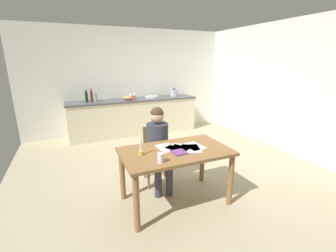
{
  "coord_description": "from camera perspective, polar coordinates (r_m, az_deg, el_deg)",
  "views": [
    {
      "loc": [
        -1.49,
        -3.32,
        1.84
      ],
      "look_at": [
        -0.12,
        -0.17,
        0.85
      ],
      "focal_mm": 24.59,
      "sensor_mm": 36.0,
      "label": 1
    }
  ],
  "objects": [
    {
      "name": "candlestick",
      "position": [
        2.78,
        -6.71,
        -5.87
      ],
      "size": [
        0.06,
        0.06,
        0.24
      ],
      "color": "gold",
      "rests_on": "dining_table"
    },
    {
      "name": "paper_envelope",
      "position": [
        3.0,
        2.96,
        -5.43
      ],
      "size": [
        0.35,
        0.36,
        0.0
      ],
      "primitive_type": "cube",
      "rotation": [
        0.0,
        0.0,
        -0.67
      ],
      "color": "white",
      "rests_on": "dining_table"
    },
    {
      "name": "sink_unit",
      "position": [
        5.97,
        -4.09,
        7.22
      ],
      "size": [
        0.36,
        0.36,
        0.24
      ],
      "color": "#B2B7BC",
      "rests_on": "kitchen_counter"
    },
    {
      "name": "paper_bill",
      "position": [
        2.99,
        5.85,
        -5.54
      ],
      "size": [
        0.28,
        0.34,
        0.0
      ],
      "primitive_type": "cube",
      "rotation": [
        0.0,
        0.0,
        -0.27
      ],
      "color": "white",
      "rests_on": "dining_table"
    },
    {
      "name": "wine_glass_near_sink",
      "position": [
        5.97,
        -8.33,
        7.93
      ],
      "size": [
        0.07,
        0.07,
        0.15
      ],
      "color": "silver",
      "rests_on": "kitchen_counter"
    },
    {
      "name": "wine_glass_by_kettle",
      "position": [
        5.95,
        -9.2,
        7.87
      ],
      "size": [
        0.07,
        0.07,
        0.15
      ],
      "color": "silver",
      "rests_on": "kitchen_counter"
    },
    {
      "name": "paper_notice",
      "position": [
        2.99,
        2.45,
        -5.47
      ],
      "size": [
        0.33,
        0.36,
        0.0
      ],
      "primitive_type": "cube",
      "rotation": [
        0.0,
        0.0,
        0.54
      ],
      "color": "white",
      "rests_on": "dining_table"
    },
    {
      "name": "person_seated",
      "position": [
        3.36,
        -2.39,
        -4.16
      ],
      "size": [
        0.38,
        0.62,
        1.19
      ],
      "color": "#333842",
      "rests_on": "ground"
    },
    {
      "name": "bottle_wine_red",
      "position": [
        5.56,
        -17.5,
        6.72
      ],
      "size": [
        0.07,
        0.07,
        0.25
      ],
      "color": "#8C999E",
      "rests_on": "kitchen_counter"
    },
    {
      "name": "paper_letter",
      "position": [
        3.0,
        -0.39,
        -5.38
      ],
      "size": [
        0.23,
        0.31,
        0.0
      ],
      "primitive_type": "cube",
      "rotation": [
        0.0,
        0.0,
        0.06
      ],
      "color": "white",
      "rests_on": "dining_table"
    },
    {
      "name": "coffee_mug",
      "position": [
        2.57,
        -1.78,
        -7.89
      ],
      "size": [
        0.11,
        0.07,
        0.11
      ],
      "color": "white",
      "rests_on": "dining_table"
    },
    {
      "name": "dining_table",
      "position": [
        2.97,
        1.87,
        -7.92
      ],
      "size": [
        1.37,
        0.8,
        0.74
      ],
      "color": "olive",
      "rests_on": "ground"
    },
    {
      "name": "stovetop_kettle",
      "position": [
        6.19,
        1.5,
        8.29
      ],
      "size": [
        0.18,
        0.18,
        0.22
      ],
      "color": "#B7BABF",
      "rests_on": "kitchen_counter"
    },
    {
      "name": "wall_back",
      "position": [
        6.12,
        -9.56,
        10.83
      ],
      "size": [
        5.2,
        0.12,
        2.6
      ],
      "primitive_type": "cube",
      "color": "silver",
      "rests_on": "ground"
    },
    {
      "name": "wall_right",
      "position": [
        5.29,
        27.58,
        8.44
      ],
      "size": [
        0.12,
        5.2,
        2.6
      ],
      "primitive_type": "cube",
      "color": "silver",
      "rests_on": "ground"
    },
    {
      "name": "mixing_bowl",
      "position": [
        5.71,
        -9.85,
        6.93
      ],
      "size": [
        0.24,
        0.24,
        0.11
      ],
      "primitive_type": "ellipsoid",
      "color": "tan",
      "rests_on": "kitchen_counter"
    },
    {
      "name": "paper_receipt",
      "position": [
        3.07,
        6.45,
        -4.97
      ],
      "size": [
        0.24,
        0.32,
        0.0
      ],
      "primitive_type": "cube",
      "rotation": [
        0.0,
        0.0,
        0.11
      ],
      "color": "white",
      "rests_on": "dining_table"
    },
    {
      "name": "kitchen_counter",
      "position": [
        5.92,
        -8.32,
        2.37
      ],
      "size": [
        3.2,
        0.64,
        0.9
      ],
      "color": "beige",
      "rests_on": "ground"
    },
    {
      "name": "teacup_on_counter",
      "position": [
        5.66,
        -8.61,
        6.93
      ],
      "size": [
        0.11,
        0.07,
        0.11
      ],
      "color": "#D84C3F",
      "rests_on": "kitchen_counter"
    },
    {
      "name": "chair_at_table",
      "position": [
        3.57,
        -2.92,
        -6.43
      ],
      "size": [
        0.46,
        0.46,
        0.85
      ],
      "color": "olive",
      "rests_on": "ground"
    },
    {
      "name": "ground_plane",
      "position": [
        4.08,
        0.57,
        -11.01
      ],
      "size": [
        5.2,
        5.2,
        0.04
      ],
      "primitive_type": "cube",
      "color": "tan"
    },
    {
      "name": "bottle_oil",
      "position": [
        5.64,
        -19.56,
        6.83
      ],
      "size": [
        0.07,
        0.07,
        0.28
      ],
      "color": "black",
      "rests_on": "kitchen_counter"
    },
    {
      "name": "book_magazine",
      "position": [
        2.84,
        2.82,
        -6.53
      ],
      "size": [
        0.18,
        0.18,
        0.02
      ],
      "primitive_type": "cube",
      "rotation": [
        0.0,
        0.0,
        0.06
      ],
      "color": "#753A81",
      "rests_on": "dining_table"
    },
    {
      "name": "bottle_vinegar",
      "position": [
        5.63,
        -18.43,
        7.03
      ],
      "size": [
        0.06,
        0.06,
        0.31
      ],
      "color": "#593319",
      "rests_on": "kitchen_counter"
    }
  ]
}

